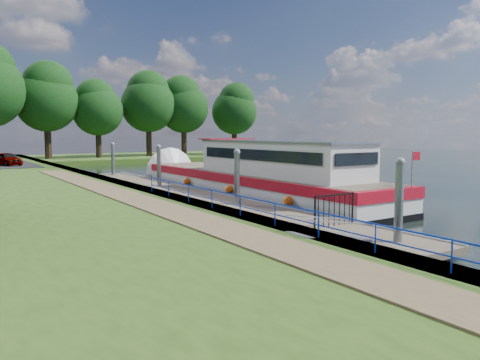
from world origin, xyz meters
TOP-DOWN VIEW (x-y plane):
  - ground at (0.00, 0.00)m, footprint 160.00×160.00m
  - bank_edge at (-2.55, 15.00)m, footprint 1.10×90.00m
  - far_bank at (12.00, 52.00)m, footprint 60.00×18.00m
  - footpath at (-4.40, 8.00)m, footprint 1.60×40.00m
  - blue_fence at (-2.75, 3.00)m, footprint 0.04×18.04m
  - pontoon at (0.00, 13.00)m, footprint 2.50×30.00m
  - mooring_piles at (0.00, 13.00)m, footprint 0.30×27.30m
  - gangway at (-1.85, 0.50)m, footprint 2.58×1.00m
  - gate_panel at (-0.00, 2.20)m, footprint 1.85×0.05m
  - barge at (3.60, 13.01)m, footprint 4.36×21.15m
  - horizon_trees at (-1.61, 48.68)m, footprint 54.38×10.03m
  - car_a at (-6.40, 35.76)m, footprint 2.39×3.63m

SIDE VIEW (x-z plane):
  - ground at x=0.00m, z-range 0.00..0.00m
  - pontoon at x=0.00m, z-range -0.10..0.46m
  - far_bank at x=12.00m, z-range 0.00..0.60m
  - bank_edge at x=-2.55m, z-range 0.00..0.78m
  - gangway at x=-1.85m, z-range 0.16..1.09m
  - footpath at x=-4.40m, z-range 0.78..0.83m
  - barge at x=3.60m, z-range -1.30..3.48m
  - gate_panel at x=0.00m, z-range 0.57..1.72m
  - mooring_piles at x=0.00m, z-range -0.50..3.05m
  - blue_fence at x=-2.75m, z-range 0.95..1.67m
  - car_a at x=-6.40m, z-range 0.83..1.98m
  - horizon_trees at x=-1.61m, z-range 1.51..14.38m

